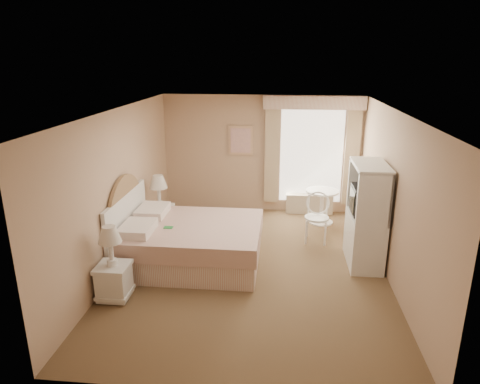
# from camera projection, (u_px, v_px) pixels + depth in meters

# --- Properties ---
(room) EXTENTS (4.21, 5.51, 2.51)m
(room) POSITION_uv_depth(u_px,v_px,m) (252.00, 193.00, 6.54)
(room) COLOR brown
(room) RESTS_ON ground
(window) EXTENTS (2.05, 0.22, 2.51)m
(window) POSITION_uv_depth(u_px,v_px,m) (312.00, 152.00, 8.93)
(window) COLOR white
(window) RESTS_ON room
(framed_art) EXTENTS (0.52, 0.04, 0.62)m
(framed_art) POSITION_uv_depth(u_px,v_px,m) (241.00, 140.00, 9.07)
(framed_art) COLOR tan
(framed_art) RESTS_ON room
(bed) EXTENTS (2.25, 1.77, 1.57)m
(bed) POSITION_uv_depth(u_px,v_px,m) (184.00, 241.00, 6.97)
(bed) COLOR tan
(bed) RESTS_ON room
(nightstand_near) EXTENTS (0.44, 0.44, 1.07)m
(nightstand_near) POSITION_uv_depth(u_px,v_px,m) (113.00, 272.00, 5.90)
(nightstand_near) COLOR white
(nightstand_near) RESTS_ON room
(nightstand_far) EXTENTS (0.47, 0.47, 1.14)m
(nightstand_far) POSITION_uv_depth(u_px,v_px,m) (160.00, 212.00, 8.11)
(nightstand_far) COLOR white
(nightstand_far) RESTS_ON room
(round_table) EXTENTS (0.65, 0.65, 0.69)m
(round_table) POSITION_uv_depth(u_px,v_px,m) (322.00, 201.00, 8.62)
(round_table) COLOR white
(round_table) RESTS_ON room
(cafe_chair) EXTENTS (0.48, 0.48, 0.91)m
(cafe_chair) POSITION_uv_depth(u_px,v_px,m) (317.00, 213.00, 7.79)
(cafe_chair) COLOR white
(cafe_chair) RESTS_ON room
(armoire) EXTENTS (0.50, 1.01, 1.68)m
(armoire) POSITION_uv_depth(u_px,v_px,m) (366.00, 223.00, 6.86)
(armoire) COLOR white
(armoire) RESTS_ON room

